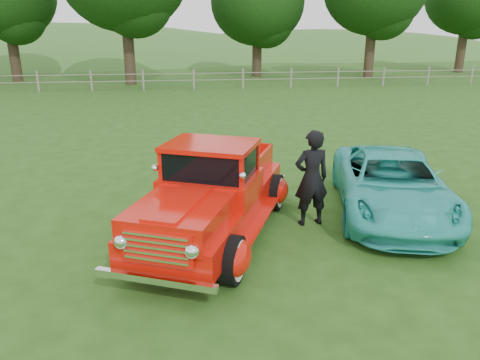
{
  "coord_description": "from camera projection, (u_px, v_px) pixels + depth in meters",
  "views": [
    {
      "loc": [
        -0.92,
        -6.75,
        3.72
      ],
      "look_at": [
        0.11,
        1.2,
        1.06
      ],
      "focal_mm": 35.0,
      "sensor_mm": 36.0,
      "label": 1
    }
  ],
  "objects": [
    {
      "name": "ground",
      "position": [
        243.0,
        265.0,
        7.63
      ],
      "size": [
        140.0,
        140.0,
        0.0
      ],
      "primitive_type": "plane",
      "color": "#224612",
      "rests_on": "ground"
    },
    {
      "name": "distant_hills",
      "position": [
        156.0,
        88.0,
        64.53
      ],
      "size": [
        116.0,
        60.0,
        18.0
      ],
      "color": "#376726",
      "rests_on": "ground"
    },
    {
      "name": "fence_line",
      "position": [
        194.0,
        79.0,
        28.15
      ],
      "size": [
        48.0,
        0.12,
        1.2
      ],
      "color": "gray",
      "rests_on": "ground"
    },
    {
      "name": "tree_near_east",
      "position": [
        257.0,
        3.0,
        33.88
      ],
      "size": [
        6.8,
        6.8,
        8.33
      ],
      "color": "#312418",
      "rests_on": "ground"
    },
    {
      "name": "red_pickup",
      "position": [
        213.0,
        195.0,
        8.46
      ],
      "size": [
        3.6,
        5.27,
        1.78
      ],
      "rotation": [
        0.0,
        0.0,
        -0.41
      ],
      "color": "black",
      "rests_on": "ground"
    },
    {
      "name": "teal_sedan",
      "position": [
        391.0,
        184.0,
        9.53
      ],
      "size": [
        3.16,
        4.92,
        1.26
      ],
      "primitive_type": "imported",
      "rotation": [
        0.0,
        0.0,
        -0.25
      ],
      "color": "#2CB3A8",
      "rests_on": "ground"
    },
    {
      "name": "man",
      "position": [
        312.0,
        178.0,
        8.91
      ],
      "size": [
        0.74,
        0.53,
        1.88
      ],
      "primitive_type": "imported",
      "rotation": [
        0.0,
        0.0,
        3.26
      ],
      "color": "black",
      "rests_on": "ground"
    }
  ]
}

